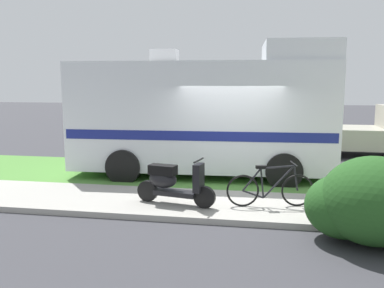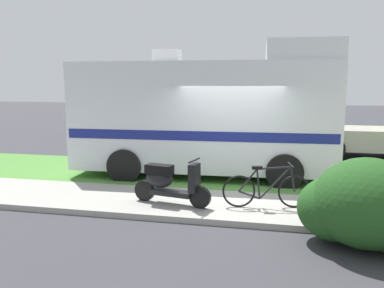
{
  "view_description": "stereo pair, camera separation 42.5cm",
  "coord_description": "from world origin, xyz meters",
  "px_view_note": "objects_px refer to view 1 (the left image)",
  "views": [
    {
      "loc": [
        0.68,
        -9.1,
        2.57
      ],
      "look_at": [
        -0.93,
        0.3,
        1.1
      ],
      "focal_mm": 37.2,
      "sensor_mm": 36.0,
      "label": 1
    },
    {
      "loc": [
        1.1,
        -9.02,
        2.57
      ],
      "look_at": [
        -0.93,
        0.3,
        1.1
      ],
      "focal_mm": 37.2,
      "sensor_mm": 36.0,
      "label": 2
    }
  ],
  "objects_px": {
    "scooter": "(172,182)",
    "bicycle": "(270,188)",
    "pickup_truck_far": "(197,117)",
    "motorhome_rv": "(206,114)"
  },
  "relations": [
    {
      "from": "scooter",
      "to": "bicycle",
      "type": "bearing_deg",
      "value": 5.25
    },
    {
      "from": "scooter",
      "to": "pickup_truck_far",
      "type": "distance_m",
      "value": 11.1
    },
    {
      "from": "motorhome_rv",
      "to": "bicycle",
      "type": "height_order",
      "value": "motorhome_rv"
    },
    {
      "from": "bicycle",
      "to": "scooter",
      "type": "bearing_deg",
      "value": -174.75
    },
    {
      "from": "motorhome_rv",
      "to": "scooter",
      "type": "bearing_deg",
      "value": -94.56
    },
    {
      "from": "scooter",
      "to": "bicycle",
      "type": "height_order",
      "value": "scooter"
    },
    {
      "from": "motorhome_rv",
      "to": "pickup_truck_far",
      "type": "bearing_deg",
      "value": 100.65
    },
    {
      "from": "scooter",
      "to": "bicycle",
      "type": "distance_m",
      "value": 1.96
    },
    {
      "from": "pickup_truck_far",
      "to": "motorhome_rv",
      "type": "bearing_deg",
      "value": -79.35
    },
    {
      "from": "pickup_truck_far",
      "to": "bicycle",
      "type": "bearing_deg",
      "value": -73.63
    }
  ]
}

